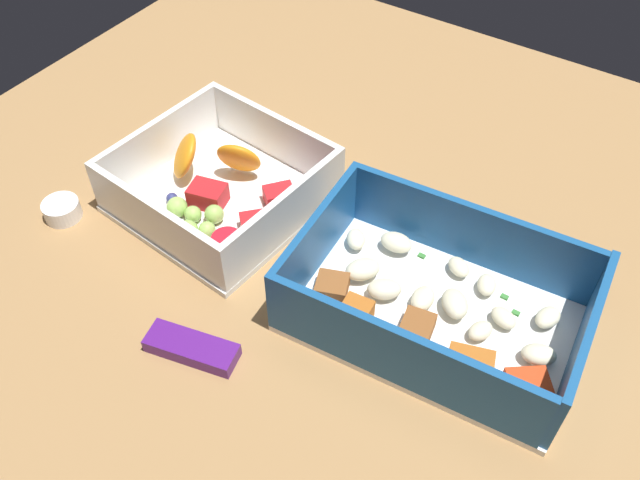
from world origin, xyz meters
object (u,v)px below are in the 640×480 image
at_px(pasta_container, 435,303).
at_px(fruit_bowl, 219,189).
at_px(paper_cup_liner, 62,210).
at_px(candy_bar, 192,348).

relative_size(pasta_container, fruit_bowl, 1.30).
bearing_deg(paper_cup_liner, pasta_container, -166.37).
height_order(pasta_container, paper_cup_liner, pasta_container).
distance_m(candy_bar, paper_cup_liner, 0.20).
height_order(fruit_bowl, candy_bar, fruit_bowl).
xyz_separation_m(pasta_container, fruit_bowl, (0.22, -0.01, -0.00)).
bearing_deg(fruit_bowl, candy_bar, 121.45).
bearing_deg(paper_cup_liner, fruit_bowl, -140.07).
bearing_deg(pasta_container, paper_cup_liner, 8.92).
relative_size(pasta_container, candy_bar, 3.21).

